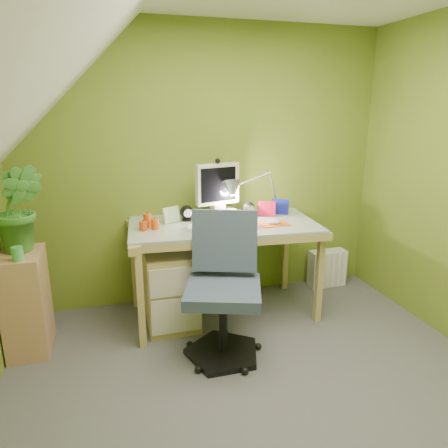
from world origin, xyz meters
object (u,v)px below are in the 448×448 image
object	(u,v)px
side_ledge	(27,302)
radiator	(327,268)
desk	(223,269)
potted_plant	(19,208)
desk_lamp	(268,183)
monitor	(218,185)
task_chair	(223,288)

from	to	relation	value
side_ledge	radiator	xyz separation A→B (m)	(2.64, 0.42, -0.19)
desk	potted_plant	bearing A→B (deg)	-172.46
desk_lamp	potted_plant	bearing A→B (deg)	-167.99
desk	desk_lamp	xyz separation A→B (m)	(0.45, 0.18, 0.68)
monitor	task_chair	world-z (taller)	monitor
desk	monitor	size ratio (longest dim) A/B	2.68
monitor	potted_plant	world-z (taller)	monitor
task_chair	radiator	size ratio (longest dim) A/B	2.89
side_ledge	task_chair	xyz separation A→B (m)	(1.33, -0.46, 0.15)
desk_lamp	monitor	bearing A→B (deg)	-175.94
potted_plant	task_chair	world-z (taller)	potted_plant
monitor	radiator	xyz separation A→B (m)	(1.14, 0.10, -0.90)
monitor	potted_plant	bearing A→B (deg)	177.40
monitor	task_chair	distance (m)	0.98
side_ledge	potted_plant	xyz separation A→B (m)	(0.03, 0.05, 0.67)
side_ledge	potted_plant	size ratio (longest dim) A/B	1.22
monitor	potted_plant	distance (m)	1.49
desk	monitor	bearing A→B (deg)	94.12
potted_plant	side_ledge	bearing A→B (deg)	-118.58
side_ledge	task_chair	world-z (taller)	task_chair
desk	task_chair	world-z (taller)	task_chair
desk_lamp	radiator	size ratio (longest dim) A/B	1.52
potted_plant	task_chair	size ratio (longest dim) A/B	0.59
monitor	desk_lamp	distance (m)	0.45
monitor	side_ledge	world-z (taller)	monitor
potted_plant	radiator	world-z (taller)	potted_plant
task_chair	radiator	distance (m)	1.62
monitor	radiator	size ratio (longest dim) A/B	1.55
potted_plant	task_chair	xyz separation A→B (m)	(1.30, -0.51, -0.52)
desk_lamp	side_ledge	size ratio (longest dim) A/B	0.74
task_chair	side_ledge	bearing A→B (deg)	179.38
desk_lamp	side_ledge	distance (m)	2.09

